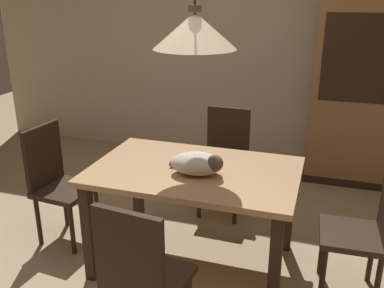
{
  "coord_description": "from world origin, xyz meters",
  "views": [
    {
      "loc": [
        0.95,
        -2.14,
        1.89
      ],
      "look_at": [
        0.06,
        0.61,
        0.85
      ],
      "focal_mm": 40.01,
      "sensor_mm": 36.0,
      "label": 1
    }
  ],
  "objects": [
    {
      "name": "pendant_lamp",
      "position": [
        0.14,
        0.41,
        1.66
      ],
      "size": [
        0.52,
        0.52,
        1.3
      ],
      "color": "beige"
    },
    {
      "name": "hutch_bookcase",
      "position": [
        1.34,
        2.32,
        0.89
      ],
      "size": [
        1.12,
        0.45,
        1.85
      ],
      "color": "olive",
      "rests_on": "ground"
    },
    {
      "name": "cat_sleeping",
      "position": [
        0.19,
        0.32,
        0.83
      ],
      "size": [
        0.39,
        0.27,
        0.16
      ],
      "color": "beige",
      "rests_on": "dining_table"
    },
    {
      "name": "back_wall",
      "position": [
        0.0,
        2.65,
        1.45
      ],
      "size": [
        6.4,
        0.1,
        2.9
      ],
      "primitive_type": "cube",
      "color": "beige",
      "rests_on": "ground"
    },
    {
      "name": "chair_right_side",
      "position": [
        1.27,
        0.41,
        0.51
      ],
      "size": [
        0.42,
        0.42,
        0.93
      ],
      "color": "black",
      "rests_on": "ground"
    },
    {
      "name": "chair_left_side",
      "position": [
        -0.99,
        0.42,
        0.51
      ],
      "size": [
        0.43,
        0.43,
        0.93
      ],
      "color": "black",
      "rests_on": "ground"
    },
    {
      "name": "chair_near_front",
      "position": [
        0.13,
        -0.47,
        0.51
      ],
      "size": [
        0.44,
        0.44,
        0.93
      ],
      "color": "black",
      "rests_on": "ground"
    },
    {
      "name": "dining_table",
      "position": [
        0.14,
        0.41,
        0.65
      ],
      "size": [
        1.4,
        0.9,
        0.75
      ],
      "color": "tan",
      "rests_on": "ground"
    },
    {
      "name": "chair_far_back",
      "position": [
        0.14,
        1.29,
        0.51
      ],
      "size": [
        0.41,
        0.41,
        0.93
      ],
      "color": "black",
      "rests_on": "ground"
    }
  ]
}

